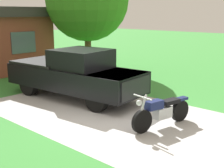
{
  "coord_description": "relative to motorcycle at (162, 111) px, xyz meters",
  "views": [
    {
      "loc": [
        -6.95,
        -6.29,
        3.24
      ],
      "look_at": [
        0.37,
        0.31,
        0.9
      ],
      "focal_mm": 48.72,
      "sensor_mm": 36.0,
      "label": 1
    }
  ],
  "objects": [
    {
      "name": "motorcycle",
      "position": [
        0.0,
        0.0,
        0.0
      ],
      "size": [
        2.19,
        0.79,
        1.09
      ],
      "color": "black",
      "rests_on": "ground"
    },
    {
      "name": "ground_plane",
      "position": [
        -0.15,
        1.8,
        -0.47
      ],
      "size": [
        80.0,
        80.0,
        0.0
      ],
      "primitive_type": "plane",
      "color": "#3E923C"
    },
    {
      "name": "driveway_pad",
      "position": [
        -0.15,
        1.8,
        -0.47
      ],
      "size": [
        5.06,
        8.94,
        0.01
      ],
      "primitive_type": "cube",
      "color": "silver",
      "rests_on": "ground"
    },
    {
      "name": "pickup_truck",
      "position": [
        0.38,
        4.27,
        0.48
      ],
      "size": [
        2.51,
        5.78,
        1.9
      ],
      "color": "black",
      "rests_on": "ground"
    }
  ]
}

